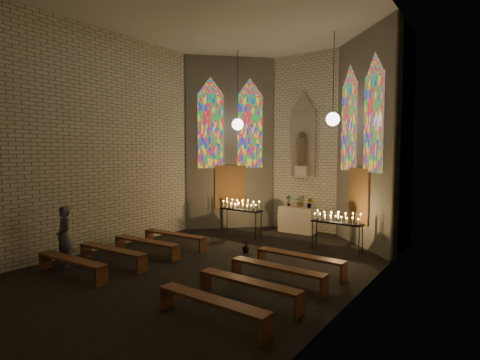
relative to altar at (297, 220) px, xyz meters
The scene contains 18 objects.
floor 5.47m from the altar, 90.00° to the right, with size 12.00×12.00×0.00m, color black.
room 3.83m from the altar, 90.00° to the right, with size 8.22×12.43×7.00m.
altar is the anchor object (origin of this frame).
flower_vase_left 0.82m from the altar, behind, with size 0.23×0.16×0.43m, color #4C723F.
flower_vase_center 0.73m from the altar, 37.95° to the left, with size 0.39×0.34×0.44m, color #4C723F.
flower_vase_right 0.90m from the altar, ahead, with size 0.22×0.18×0.40m, color #4C723F.
aisle_flower_pot 3.66m from the altar, 89.48° to the right, with size 0.24×0.24×0.42m, color #4C723F.
votive_stand_left 2.40m from the altar, 127.24° to the right, with size 1.77×0.54×1.28m.
votive_stand_right 3.08m from the altar, 40.00° to the right, with size 1.62×0.43×1.18m.
pew_left_0 4.98m from the altar, 116.97° to the right, with size 2.44×0.42×0.47m.
pew_right_0 4.98m from the altar, 63.03° to the right, with size 2.44×0.42×0.47m.
pew_left_1 6.08m from the altar, 111.83° to the right, with size 2.44×0.42×0.47m.
pew_right_1 6.08m from the altar, 68.17° to the right, with size 2.44×0.42×0.47m.
pew_left_2 7.20m from the altar, 108.28° to the right, with size 2.44×0.42×0.47m.
pew_right_2 7.20m from the altar, 71.72° to the right, with size 2.44×0.42×0.47m.
pew_left_3 8.35m from the altar, 105.70° to the right, with size 2.44×0.42×0.47m.
pew_right_3 8.35m from the altar, 74.30° to the right, with size 2.44×0.42×0.47m.
visitor 8.32m from the altar, 112.62° to the right, with size 0.61×0.40×1.66m, color #494851.
Camera 1 is at (6.45, -7.69, 3.07)m, focal length 28.00 mm.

